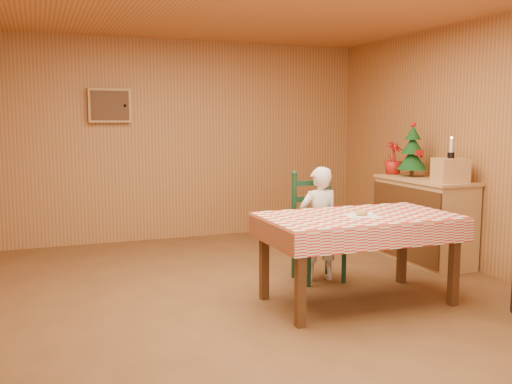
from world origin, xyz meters
TOP-DOWN VIEW (x-y plane):
  - ground at (0.00, 0.00)m, footprint 6.00×6.00m
  - cabin_walls at (-0.00, 0.53)m, footprint 5.10×6.05m
  - dining_table at (0.77, -0.23)m, footprint 1.66×0.96m
  - ladder_chair at (0.77, 0.56)m, footprint 0.44×0.40m
  - seated_child at (0.77, 0.50)m, footprint 0.41×0.27m
  - napkin at (0.77, -0.28)m, footprint 0.32×0.32m
  - donut at (0.77, -0.28)m, footprint 0.13×0.13m
  - shelf_unit at (2.22, 0.77)m, footprint 0.54×1.24m
  - crate at (2.23, 0.37)m, footprint 0.36×0.36m
  - christmas_tree at (2.23, 1.02)m, footprint 0.34×0.34m
  - flower_arrangement at (2.18, 1.32)m, footprint 0.25×0.25m
  - candle_set at (2.23, 0.37)m, footprint 0.07×0.07m

SIDE VIEW (x-z plane):
  - ground at x=0.00m, z-range 0.00..0.00m
  - shelf_unit at x=2.22m, z-range 0.00..0.93m
  - ladder_chair at x=0.77m, z-range -0.04..1.04m
  - seated_child at x=0.77m, z-range 0.00..1.12m
  - dining_table at x=0.77m, z-range 0.30..1.07m
  - napkin at x=0.77m, z-range 0.77..0.77m
  - donut at x=0.77m, z-range 0.77..0.81m
  - crate at x=2.23m, z-range 0.93..1.18m
  - flower_arrangement at x=2.18m, z-range 0.93..1.31m
  - christmas_tree at x=2.23m, z-range 0.90..1.52m
  - candle_set at x=2.23m, z-range 1.13..1.36m
  - cabin_walls at x=0.00m, z-range 0.50..3.15m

